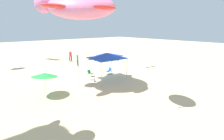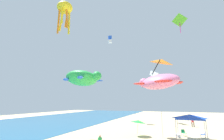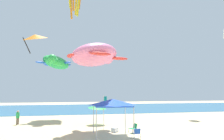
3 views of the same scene
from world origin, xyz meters
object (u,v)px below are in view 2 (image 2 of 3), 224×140
folding_chair_right_of_tent (184,132)px  kite_turtle_green (82,78)px  person_watching_sky (193,121)px  cooler_box (178,136)px  banner_flag (162,122)px  kite_diamond_lime (180,21)px  kite_box_blue (110,39)px  kite_delta_orange (161,61)px  canopy_tent (190,117)px  kite_turtle_pink (159,82)px  kite_parafoil_white (154,74)px  folding_chair_near_cooler (204,134)px  kite_octopus_yellow (65,9)px  beach_umbrella (138,121)px

folding_chair_right_of_tent → kite_turtle_green: bearing=-172.3°
person_watching_sky → cooler_box: bearing=73.1°
banner_flag → kite_diamond_lime: (3.12, -3.54, 15.81)m
kite_box_blue → kite_delta_orange: (-21.93, -14.58, -13.06)m
canopy_tent → kite_turtle_pink: size_ratio=0.50×
kite_parafoil_white → folding_chair_right_of_tent: bearing=-12.9°
folding_chair_right_of_tent → banner_flag: banner_flag is taller
person_watching_sky → kite_turtle_green: (-16.89, 14.35, 6.64)m
folding_chair_near_cooler → kite_box_blue: 31.52m
banner_flag → kite_box_blue: (15.26, 13.77, 19.81)m
kite_delta_orange → kite_octopus_yellow: bearing=107.5°
cooler_box → kite_diamond_lime: bearing=-34.2°
person_watching_sky → kite_parafoil_white: size_ratio=0.52×
kite_turtle_green → cooler_box: bearing=35.8°
kite_box_blue → kite_turtle_green: bearing=166.6°
folding_chair_near_cooler → person_watching_sky: size_ratio=0.44×
kite_octopus_yellow → kite_diamond_lime: bearing=94.4°
banner_flag → kite_delta_orange: (-6.68, -0.81, 6.75)m
cooler_box → kite_parafoil_white: bearing=14.9°
kite_octopus_yellow → canopy_tent: bearing=85.6°
beach_umbrella → kite_octopus_yellow: kite_octopus_yellow is taller
cooler_box → kite_turtle_green: bearing=116.5°
kite_box_blue → kite_delta_orange: 29.40m
beach_umbrella → kite_turtle_pink: 6.28m
kite_turtle_pink → kite_delta_orange: bearing=134.3°
kite_parafoil_white → kite_box_blue: bearing=-111.8°
kite_parafoil_white → kite_delta_orange: bearing=-23.9°
canopy_tent → cooler_box: 3.06m
canopy_tent → kite_box_blue: kite_box_blue is taller
cooler_box → kite_box_blue: (14.61, 15.62, 21.60)m
cooler_box → kite_turtle_pink: bearing=130.0°
canopy_tent → folding_chair_near_cooler: canopy_tent is taller
kite_turtle_pink → kite_diamond_lime: bearing=-95.2°
kite_diamond_lime → kite_octopus_yellow: size_ratio=0.57×
person_watching_sky → canopy_tent: bearing=81.3°
beach_umbrella → folding_chair_near_cooler: beach_umbrella is taller
kite_turtle_green → kite_diamond_lime: bearing=41.2°
folding_chair_near_cooler → folding_chair_right_of_tent: size_ratio=1.00×
kite_turtle_pink → kite_octopus_yellow: 20.76m
kite_octopus_yellow → beach_umbrella: bearing=88.2°
folding_chair_right_of_tent → kite_delta_orange: size_ratio=0.26×
kite_parafoil_white → kite_turtle_green: kite_parafoil_white is taller
kite_delta_orange → kite_box_blue: bearing=66.1°
kite_octopus_yellow → kite_box_blue: kite_box_blue is taller
kite_box_blue → kite_diamond_lime: bearing=-150.1°
beach_umbrella → folding_chair_right_of_tent: beach_umbrella is taller
kite_diamond_lime → kite_octopus_yellow: (-5.44, 19.05, 3.26)m
folding_chair_right_of_tent → kite_delta_orange: (-8.87, 1.83, 8.26)m
folding_chair_right_of_tent → cooler_box: (-1.55, 0.79, -0.27)m
banner_flag → kite_parafoil_white: size_ratio=0.92×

